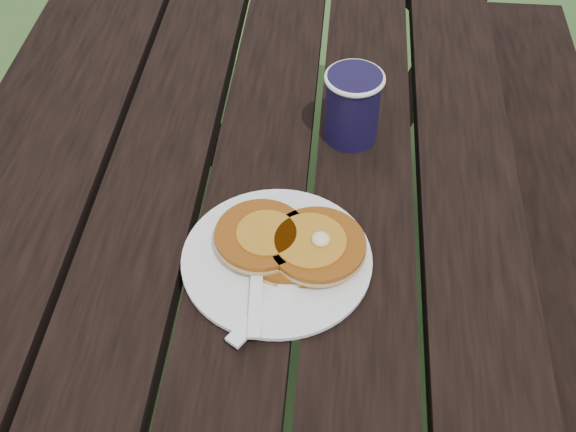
# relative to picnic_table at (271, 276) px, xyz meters

# --- Properties ---
(ground) EXTENTS (60.00, 60.00, 0.00)m
(ground) POSITION_rel_picnic_table_xyz_m (0.00, 0.00, -0.37)
(ground) COLOR #2D4C20
(ground) RESTS_ON ground
(picnic_table) EXTENTS (1.36, 1.80, 0.75)m
(picnic_table) POSITION_rel_picnic_table_xyz_m (0.00, 0.00, 0.00)
(picnic_table) COLOR black
(picnic_table) RESTS_ON ground
(plate) EXTENTS (0.29, 0.29, 0.01)m
(plate) POSITION_rel_picnic_table_xyz_m (0.04, -0.27, 0.39)
(plate) COLOR white
(plate) RESTS_ON picnic_table
(pancake_stack) EXTENTS (0.20, 0.13, 0.04)m
(pancake_stack) POSITION_rel_picnic_table_xyz_m (0.06, -0.26, 0.41)
(pancake_stack) COLOR #914910
(pancake_stack) RESTS_ON plate
(knife) EXTENTS (0.12, 0.16, 0.00)m
(knife) POSITION_rel_picnic_table_xyz_m (0.05, -0.33, 0.39)
(knife) COLOR white
(knife) RESTS_ON plate
(fork) EXTENTS (0.04, 0.16, 0.01)m
(fork) POSITION_rel_picnic_table_xyz_m (0.02, -0.35, 0.40)
(fork) COLOR white
(fork) RESTS_ON plate
(coffee_cup) EXTENTS (0.09, 0.09, 0.11)m
(coffee_cup) POSITION_rel_picnic_table_xyz_m (0.13, -0.02, 0.45)
(coffee_cup) COLOR black
(coffee_cup) RESTS_ON picnic_table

